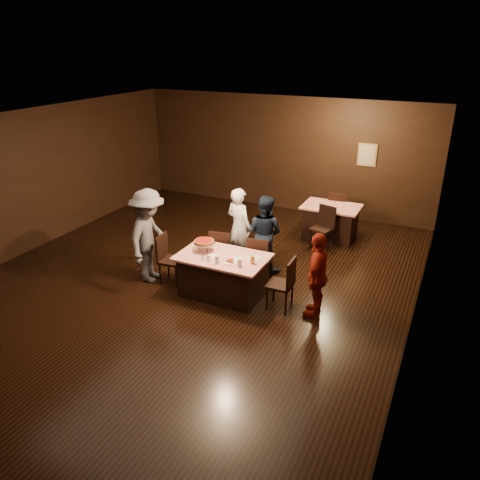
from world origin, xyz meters
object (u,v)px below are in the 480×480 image
(diner_red_shirt, at_px, (317,275))
(glass_amber, at_px, (252,260))
(diner_grey_knit, at_px, (149,236))
(glass_front_right, at_px, (240,263))
(chair_far_right, at_px, (260,259))
(chair_far_left, at_px, (222,251))
(chair_back_near, at_px, (322,228))
(chair_back_far, at_px, (337,210))
(back_table, at_px, (330,221))
(plate_empty, at_px, (254,258))
(chair_end_right, at_px, (280,283))
(diner_navy_hoodie, at_px, (264,233))
(main_table, at_px, (223,275))
(pizza_stand, at_px, (204,242))
(chair_end_left, at_px, (172,259))
(glass_front_left, at_px, (217,260))
(diner_white_jacket, at_px, (239,227))

(diner_red_shirt, xyz_separation_m, glass_amber, (-1.12, -0.11, 0.09))
(diner_grey_knit, xyz_separation_m, glass_front_right, (1.97, -0.18, -0.07))
(glass_front_right, height_order, glass_amber, same)
(glass_amber, bearing_deg, chair_far_right, 104.04)
(chair_far_left, bearing_deg, glass_front_right, 122.45)
(chair_back_near, bearing_deg, chair_back_far, 104.93)
(chair_far_left, bearing_deg, back_table, -125.43)
(back_table, height_order, diner_red_shirt, diner_red_shirt)
(chair_far_right, height_order, glass_amber, chair_far_right)
(back_table, relative_size, chair_far_right, 1.37)
(chair_far_right, distance_m, plate_empty, 0.69)
(chair_back_far, distance_m, plate_empty, 3.97)
(chair_end_right, relative_size, diner_navy_hoodie, 0.61)
(main_table, height_order, plate_empty, plate_empty)
(main_table, relative_size, chair_back_near, 1.68)
(diner_red_shirt, relative_size, glass_amber, 10.65)
(back_table, xyz_separation_m, chair_far_right, (-0.62, -2.73, 0.09))
(main_table, bearing_deg, pizza_stand, 172.87)
(chair_far_left, height_order, pizza_stand, pizza_stand)
(chair_far_right, xyz_separation_m, diner_red_shirt, (1.32, -0.69, 0.27))
(diner_navy_hoodie, xyz_separation_m, glass_front_right, (0.19, -1.54, 0.06))
(chair_end_left, bearing_deg, pizza_stand, -91.79)
(diner_red_shirt, xyz_separation_m, glass_front_left, (-1.67, -0.36, 0.09))
(chair_back_near, xyz_separation_m, pizza_stand, (-1.42, -2.73, 0.48))
(chair_far_left, bearing_deg, glass_amber, 133.42)
(diner_white_jacket, relative_size, pizza_stand, 4.32)
(diner_navy_hoodie, xyz_separation_m, diner_grey_knit, (-1.78, -1.37, 0.13))
(glass_front_left, distance_m, glass_amber, 0.60)
(pizza_stand, distance_m, glass_front_left, 0.58)
(diner_navy_hoodie, distance_m, diner_grey_knit, 2.25)
(back_table, relative_size, glass_amber, 9.29)
(chair_back_far, bearing_deg, glass_front_right, 77.26)
(diner_navy_hoodie, relative_size, glass_front_right, 11.09)
(chair_far_left, xyz_separation_m, diner_white_jacket, (0.12, 0.50, 0.35))
(pizza_stand, bearing_deg, diner_grey_knit, -173.65)
(chair_back_far, height_order, diner_red_shirt, diner_red_shirt)
(main_table, bearing_deg, chair_back_far, 75.92)
(back_table, relative_size, pizza_stand, 3.42)
(chair_back_far, relative_size, diner_grey_knit, 0.52)
(diner_white_jacket, height_order, glass_amber, diner_white_jacket)
(chair_end_left, bearing_deg, back_table, -37.25)
(chair_far_left, relative_size, chair_end_left, 1.00)
(chair_end_right, bearing_deg, chair_far_left, -118.00)
(glass_front_right, xyz_separation_m, glass_amber, (0.15, 0.20, 0.00))
(diner_navy_hoodie, height_order, diner_red_shirt, diner_navy_hoodie)
(main_table, distance_m, plate_empty, 0.69)
(chair_end_left, relative_size, diner_grey_knit, 0.52)
(diner_navy_hoodie, bearing_deg, glass_front_right, 104.48)
(back_table, distance_m, chair_back_far, 0.61)
(diner_navy_hoodie, bearing_deg, diner_white_jacket, 11.65)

